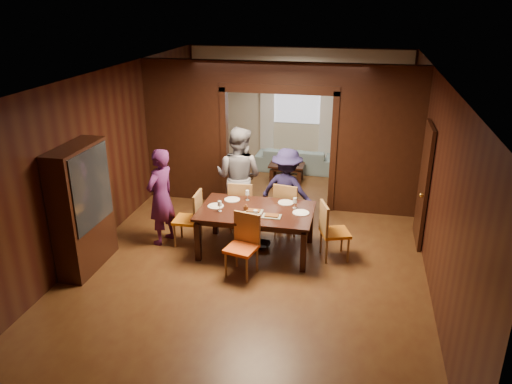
% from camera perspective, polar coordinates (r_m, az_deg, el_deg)
% --- Properties ---
extents(floor, '(9.00, 9.00, 0.00)m').
position_cam_1_polar(floor, '(8.96, 0.69, -5.33)').
color(floor, '#502A16').
rests_on(floor, ground).
extents(ceiling, '(5.50, 9.00, 0.02)m').
position_cam_1_polar(ceiling, '(8.07, 0.78, 13.34)').
color(ceiling, silver).
rests_on(ceiling, room_walls).
extents(room_walls, '(5.52, 9.01, 2.90)m').
position_cam_1_polar(room_walls, '(10.17, 2.83, 7.05)').
color(room_walls, black).
rests_on(room_walls, floor).
extents(person_purple, '(0.58, 0.71, 1.70)m').
position_cam_1_polar(person_purple, '(8.66, -10.83, -0.55)').
color(person_purple, '#511C52').
rests_on(person_purple, floor).
extents(person_grey, '(1.04, 0.89, 1.89)m').
position_cam_1_polar(person_grey, '(9.17, -1.99, 1.72)').
color(person_grey, slate).
rests_on(person_grey, floor).
extents(person_navy, '(1.12, 0.82, 1.56)m').
position_cam_1_polar(person_navy, '(9.01, 3.55, 0.21)').
color(person_navy, '#1C183C').
rests_on(person_navy, floor).
extents(sofa, '(1.94, 0.80, 0.56)m').
position_cam_1_polar(sofa, '(12.37, 4.55, 3.77)').
color(sofa, '#7C9BA2').
rests_on(sofa, floor).
extents(serving_bowl, '(0.33, 0.33, 0.08)m').
position_cam_1_polar(serving_bowl, '(8.32, 0.59, -1.47)').
color(serving_bowl, black).
rests_on(serving_bowl, dining_table).
extents(dining_table, '(1.88, 1.17, 0.76)m').
position_cam_1_polar(dining_table, '(8.38, 0.01, -4.43)').
color(dining_table, black).
rests_on(dining_table, floor).
extents(coffee_table, '(0.80, 0.50, 0.40)m').
position_cam_1_polar(coffee_table, '(11.65, 3.51, 2.24)').
color(coffee_table, black).
rests_on(coffee_table, floor).
extents(chair_left, '(0.45, 0.45, 0.97)m').
position_cam_1_polar(chair_left, '(8.67, -7.87, -2.97)').
color(chair_left, orange).
rests_on(chair_left, floor).
extents(chair_right, '(0.56, 0.56, 0.97)m').
position_cam_1_polar(chair_right, '(8.24, 9.04, -4.40)').
color(chair_right, '#C36512').
rests_on(chair_right, floor).
extents(chair_far_l, '(0.46, 0.46, 0.97)m').
position_cam_1_polar(chair_far_l, '(9.11, -1.58, -1.51)').
color(chair_far_l, orange).
rests_on(chair_far_l, floor).
extents(chair_far_r, '(0.51, 0.51, 0.97)m').
position_cam_1_polar(chair_far_r, '(9.05, 3.72, -1.72)').
color(chair_far_r, '#C85312').
rests_on(chair_far_r, floor).
extents(chair_near, '(0.53, 0.53, 0.97)m').
position_cam_1_polar(chair_near, '(7.65, -1.68, -6.26)').
color(chair_near, '#F15816').
rests_on(chair_near, floor).
extents(hutch, '(0.40, 1.20, 2.00)m').
position_cam_1_polar(hutch, '(8.14, -19.24, -1.78)').
color(hutch, black).
rests_on(hutch, floor).
extents(door_right, '(0.06, 0.90, 2.10)m').
position_cam_1_polar(door_right, '(8.94, 18.61, 0.75)').
color(door_right, black).
rests_on(door_right, floor).
extents(window_far, '(1.20, 0.03, 1.30)m').
position_cam_1_polar(window_far, '(12.59, 4.76, 10.76)').
color(window_far, silver).
rests_on(window_far, back_wall).
extents(curtain_left, '(0.35, 0.06, 2.40)m').
position_cam_1_polar(curtain_left, '(12.76, 1.30, 8.91)').
color(curtain_left, white).
rests_on(curtain_left, back_wall).
extents(curtain_right, '(0.35, 0.06, 2.40)m').
position_cam_1_polar(curtain_right, '(12.58, 8.10, 8.51)').
color(curtain_right, white).
rests_on(curtain_right, back_wall).
extents(plate_left, '(0.27, 0.27, 0.01)m').
position_cam_1_polar(plate_left, '(8.38, -4.63, -1.61)').
color(plate_left, silver).
rests_on(plate_left, dining_table).
extents(plate_far_l, '(0.27, 0.27, 0.01)m').
position_cam_1_polar(plate_far_l, '(8.63, -2.74, -0.87)').
color(plate_far_l, white).
rests_on(plate_far_l, dining_table).
extents(plate_far_r, '(0.27, 0.27, 0.01)m').
position_cam_1_polar(plate_far_r, '(8.51, 3.43, -1.22)').
color(plate_far_r, silver).
rests_on(plate_far_r, dining_table).
extents(plate_right, '(0.27, 0.27, 0.01)m').
position_cam_1_polar(plate_right, '(8.14, 5.15, -2.37)').
color(plate_right, white).
rests_on(plate_right, dining_table).
extents(plate_near, '(0.27, 0.27, 0.01)m').
position_cam_1_polar(plate_near, '(7.87, -0.51, -3.14)').
color(plate_near, silver).
rests_on(plate_near, dining_table).
extents(platter_a, '(0.30, 0.20, 0.04)m').
position_cam_1_polar(platter_a, '(8.14, -0.30, -2.18)').
color(platter_a, gray).
rests_on(platter_a, dining_table).
extents(platter_b, '(0.30, 0.20, 0.04)m').
position_cam_1_polar(platter_b, '(7.97, 1.80, -2.73)').
color(platter_b, gray).
rests_on(platter_b, dining_table).
extents(wineglass_left, '(0.08, 0.08, 0.18)m').
position_cam_1_polar(wineglass_left, '(8.16, -4.17, -1.63)').
color(wineglass_left, white).
rests_on(wineglass_left, dining_table).
extents(wineglass_far, '(0.08, 0.08, 0.18)m').
position_cam_1_polar(wineglass_far, '(8.58, -0.99, -0.37)').
color(wineglass_far, silver).
rests_on(wineglass_far, dining_table).
extents(wineglass_right, '(0.08, 0.08, 0.18)m').
position_cam_1_polar(wineglass_right, '(8.28, 4.46, -1.27)').
color(wineglass_right, white).
rests_on(wineglass_right, dining_table).
extents(tumbler, '(0.07, 0.07, 0.14)m').
position_cam_1_polar(tumbler, '(7.89, -0.06, -2.56)').
color(tumbler, silver).
rests_on(tumbler, dining_table).
extents(condiment_jar, '(0.08, 0.08, 0.11)m').
position_cam_1_polar(condiment_jar, '(8.16, -1.16, -1.84)').
color(condiment_jar, '#4C2611').
rests_on(condiment_jar, dining_table).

